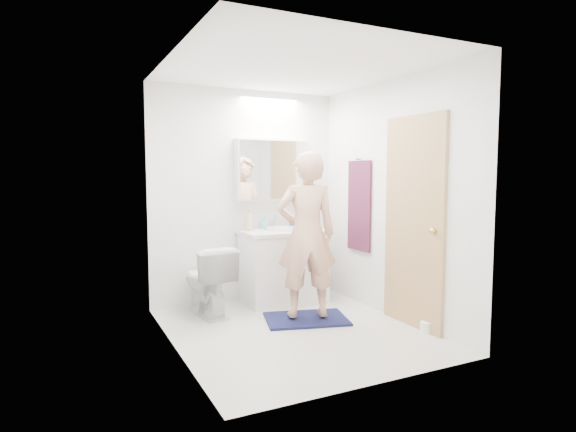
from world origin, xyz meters
TOP-DOWN VIEW (x-y plane):
  - floor at (0.00, 0.00)m, footprint 2.50×2.50m
  - ceiling at (0.00, 0.00)m, footprint 2.50×2.50m
  - wall_back at (0.00, 1.25)m, footprint 2.50×0.00m
  - wall_front at (0.00, -1.25)m, footprint 2.50×0.00m
  - wall_left at (-1.10, 0.00)m, footprint 0.00×2.50m
  - wall_right at (1.10, 0.00)m, footprint 0.00×2.50m
  - vanity_cabinet at (0.34, 0.96)m, footprint 0.90×0.55m
  - countertop at (0.34, 0.96)m, footprint 0.95×0.58m
  - sink_basin at (0.34, 0.99)m, footprint 0.36×0.36m
  - faucet at (0.34, 1.19)m, footprint 0.02×0.02m
  - medicine_cabinet at (0.30, 1.18)m, footprint 0.88×0.14m
  - mirror_panel at (0.30, 1.10)m, footprint 0.84×0.01m
  - toilet at (-0.58, 0.85)m, footprint 0.48×0.75m
  - bath_rug at (0.25, 0.24)m, footprint 0.92×0.75m
  - person at (0.25, 0.24)m, footprint 0.68×0.53m
  - door at (1.08, -0.35)m, footprint 0.04×0.80m
  - door_knob at (1.04, -0.65)m, footprint 0.06×0.06m
  - towel at (1.08, 0.55)m, footprint 0.02×0.42m
  - towel_hook at (1.07, 0.55)m, footprint 0.07×0.02m
  - soap_bottle_a at (-0.02, 1.11)m, footprint 0.09×0.09m
  - soap_bottle_b at (0.20, 1.15)m, footprint 0.10×0.10m
  - toothbrush_cup at (0.54, 1.12)m, footprint 0.13×0.13m
  - toilet_paper_roll at (1.06, -0.58)m, footprint 0.11×0.11m

SIDE VIEW (x-z plane):
  - floor at x=0.00m, z-range 0.00..0.00m
  - bath_rug at x=0.25m, z-range 0.00..0.02m
  - toilet_paper_roll at x=1.06m, z-range 0.00..0.10m
  - toilet at x=-0.58m, z-range 0.00..0.73m
  - vanity_cabinet at x=0.34m, z-range 0.00..0.78m
  - countertop at x=0.34m, z-range 0.78..0.82m
  - sink_basin at x=0.34m, z-range 0.82..0.85m
  - person at x=0.25m, z-range 0.05..1.67m
  - toothbrush_cup at x=0.54m, z-range 0.82..0.91m
  - soap_bottle_b at x=0.20m, z-range 0.82..0.98m
  - faucet at x=0.34m, z-range 0.82..0.98m
  - soap_bottle_a at x=-0.02m, z-range 0.82..1.05m
  - door_knob at x=1.04m, z-range 0.92..0.98m
  - door at x=1.08m, z-range 0.00..2.00m
  - towel at x=1.08m, z-range 0.60..1.60m
  - wall_back at x=0.00m, z-range -0.05..2.45m
  - wall_front at x=0.00m, z-range -0.05..2.45m
  - wall_left at x=-1.10m, z-range -0.05..2.45m
  - wall_right at x=1.10m, z-range -0.05..2.45m
  - medicine_cabinet at x=0.30m, z-range 1.15..1.85m
  - mirror_panel at x=0.30m, z-range 1.17..1.83m
  - towel_hook at x=1.07m, z-range 1.61..1.63m
  - ceiling at x=0.00m, z-range 2.40..2.40m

